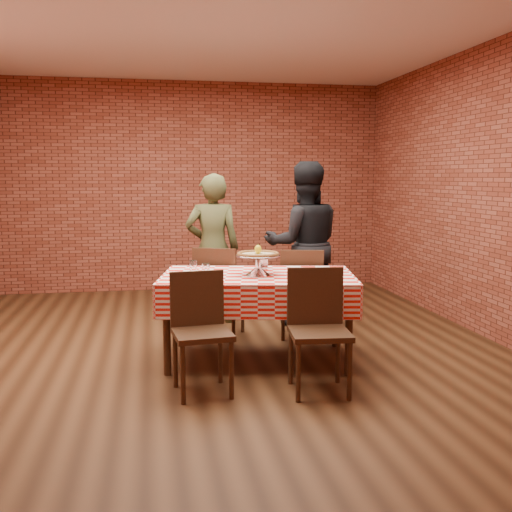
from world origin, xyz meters
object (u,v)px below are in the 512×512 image
water_glass_right (193,267)px  chair_far_left (220,291)px  pizza (258,255)px  condiment_caddy (262,262)px  pizza_stand (258,265)px  chair_near_right (319,332)px  diner_olive (213,249)px  water_glass_left (206,270)px  diner_black (304,244)px  table (258,318)px  chair_far_right (301,292)px  chair_near_left (202,335)px

water_glass_right → chair_far_left: (0.31, 0.62, -0.35)m
pizza → condiment_caddy: (0.09, 0.28, -0.10)m
pizza_stand → chair_far_left: bearing=105.3°
chair_near_right → diner_olive: size_ratio=0.56×
pizza_stand → water_glass_left: bearing=176.9°
diner_black → pizza: bearing=62.3°
diner_black → water_glass_left: bearing=48.2°
table → pizza: 0.56m
table → diner_olive: 1.50m
chair_far_right → diner_olive: diner_olive is taller
table → condiment_caddy: size_ratio=11.42×
chair_near_right → chair_far_right: chair_near_right is taller
chair_far_left → diner_olive: 0.69m
chair_near_left → diner_black: 2.26m
pizza → chair_far_right: (0.57, 0.70, -0.49)m
water_glass_right → diner_black: diner_black is taller
chair_near_left → chair_near_right: bearing=-15.1°
chair_far_right → table: bearing=63.3°
chair_far_left → pizza: bearing=128.0°
table → water_glass_right: (-0.54, 0.20, 0.44)m
water_glass_right → chair_far_left: 0.78m
table → chair_far_right: bearing=50.2°
pizza → chair_near_left: pizza is taller
diner_olive → chair_near_right: bearing=108.1°
chair_far_right → pizza_stand: bearing=64.2°
pizza → water_glass_right: (-0.54, 0.22, -0.12)m
pizza → diner_olive: bearing=99.4°
chair_near_right → table: bearing=115.2°
diner_olive → pizza_stand: bearing=103.9°
chair_near_left → chair_far_right: size_ratio=0.99×
pizza_stand → condiment_caddy: pizza_stand is taller
chair_near_left → diner_black: (1.25, 1.83, 0.43)m
table → water_glass_left: water_glass_left is taller
pizza_stand → water_glass_left: (-0.45, 0.02, -0.03)m
chair_near_left → chair_far_right: bearing=45.0°
chair_near_left → chair_far_left: chair_far_left is taller
chair_far_left → chair_far_right: bearing=-167.7°
pizza → pizza_stand: bearing=0.0°
chair_near_left → chair_far_left: 1.57m
condiment_caddy → chair_near_left: (-0.63, -0.96, -0.38)m
chair_near_right → chair_far_left: size_ratio=1.00×
table → diner_olive: diner_olive is taller
chair_far_left → chair_far_right: (0.80, -0.15, -0.01)m
table → condiment_caddy: condiment_caddy is taller
table → pizza: bearing=-96.5°
table → pizza: size_ratio=4.50×
chair_near_right → chair_far_left: 1.75m
diner_black → pizza_stand: bearing=62.3°
water_glass_right → diner_olive: bearing=76.3°
chair_far_left → diner_olive: (-0.01, 0.59, 0.36)m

